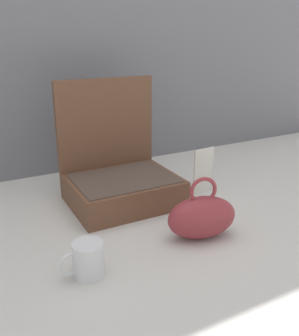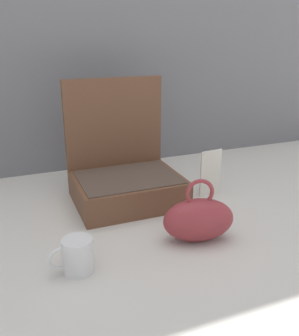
# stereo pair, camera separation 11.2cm
# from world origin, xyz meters

# --- Properties ---
(ground_plane) EXTENTS (6.00, 6.00, 0.00)m
(ground_plane) POSITION_xyz_m (0.00, 0.00, 0.00)
(ground_plane) COLOR beige
(open_suitcase) EXTENTS (0.36, 0.30, 0.42)m
(open_suitcase) POSITION_xyz_m (-0.04, 0.17, 0.09)
(open_suitcase) COLOR brown
(open_suitcase) RESTS_ON ground_plane
(teal_pouch_handbag) EXTENTS (0.22, 0.14, 0.19)m
(teal_pouch_handbag) POSITION_xyz_m (0.07, -0.18, 0.07)
(teal_pouch_handbag) COLOR maroon
(teal_pouch_handbag) RESTS_ON ground_plane
(coffee_mug) EXTENTS (0.11, 0.08, 0.09)m
(coffee_mug) POSITION_xyz_m (-0.28, -0.20, 0.04)
(coffee_mug) COLOR silver
(coffee_mug) RESTS_ON ground_plane
(info_card_left) EXTENTS (0.09, 0.02, 0.17)m
(info_card_left) POSITION_xyz_m (0.26, 0.09, 0.09)
(info_card_left) COLOR silver
(info_card_left) RESTS_ON ground_plane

